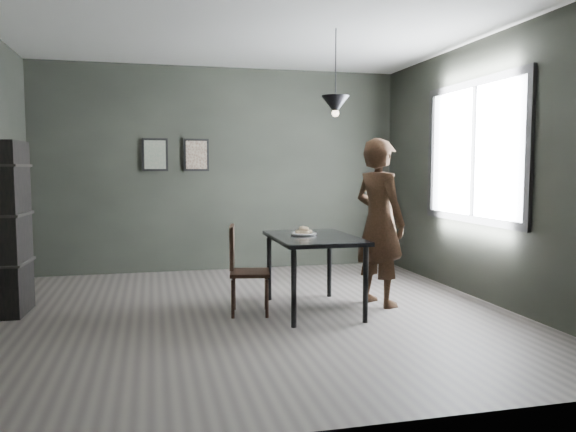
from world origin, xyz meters
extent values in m
plane|color=#393531|center=(0.00, 0.00, 0.00)|extent=(5.00, 5.00, 0.00)
cube|color=black|center=(0.00, 2.50, 1.40)|extent=(5.00, 0.10, 2.80)
cube|color=silver|center=(0.00, 0.00, 2.80)|extent=(5.00, 5.00, 0.02)
cube|color=white|center=(2.48, 0.20, 1.60)|extent=(0.02, 1.80, 1.40)
cube|color=black|center=(2.47, 0.20, 1.60)|extent=(0.04, 1.96, 1.56)
cube|color=black|center=(0.60, 0.00, 0.73)|extent=(0.80, 1.20, 0.04)
cylinder|color=black|center=(0.26, -0.54, 0.35)|extent=(0.05, 0.05, 0.71)
cylinder|color=black|center=(0.94, -0.54, 0.35)|extent=(0.05, 0.05, 0.71)
cylinder|color=black|center=(0.26, 0.54, 0.35)|extent=(0.05, 0.05, 0.71)
cylinder|color=black|center=(0.94, 0.54, 0.35)|extent=(0.05, 0.05, 0.71)
cylinder|color=white|center=(0.53, 0.10, 0.76)|extent=(0.23, 0.23, 0.01)
torus|color=beige|center=(0.57, 0.12, 0.78)|extent=(0.10, 0.10, 0.04)
torus|color=beige|center=(0.49, 0.13, 0.78)|extent=(0.10, 0.10, 0.04)
torus|color=beige|center=(0.52, 0.06, 0.78)|extent=(0.10, 0.10, 0.04)
torus|color=beige|center=(0.53, 0.10, 0.82)|extent=(0.15, 0.15, 0.05)
imported|color=black|center=(1.33, 0.07, 0.86)|extent=(0.63, 0.74, 1.72)
cube|color=black|center=(-0.04, 0.02, 0.40)|extent=(0.44, 0.44, 0.04)
cube|color=black|center=(-0.21, 0.05, 0.66)|extent=(0.10, 0.38, 0.41)
cylinder|color=black|center=(-0.23, -0.11, 0.18)|extent=(0.03, 0.03, 0.37)
cylinder|color=black|center=(0.09, -0.17, 0.18)|extent=(0.03, 0.03, 0.37)
cylinder|color=black|center=(-0.17, 0.21, 0.18)|extent=(0.03, 0.03, 0.37)
cylinder|color=black|center=(0.15, 0.15, 0.18)|extent=(0.03, 0.03, 0.37)
cube|color=black|center=(-2.32, 0.58, 0.84)|extent=(0.35, 0.58, 1.68)
cylinder|color=black|center=(0.85, 0.10, 2.42)|extent=(0.01, 0.01, 0.75)
cone|color=black|center=(0.85, 0.10, 2.05)|extent=(0.28, 0.28, 0.18)
sphere|color=#FFE0B2|center=(0.85, 0.10, 1.97)|extent=(0.07, 0.07, 0.07)
cube|color=black|center=(-0.90, 2.47, 1.60)|extent=(0.34, 0.03, 0.44)
cube|color=#3F594B|center=(-0.90, 2.45, 1.60)|extent=(0.28, 0.01, 0.38)
cube|color=black|center=(-0.35, 2.47, 1.60)|extent=(0.34, 0.03, 0.44)
cube|color=brown|center=(-0.35, 2.45, 1.60)|extent=(0.28, 0.01, 0.38)
camera|label=1|loc=(-0.95, -5.30, 1.42)|focal=35.00mm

